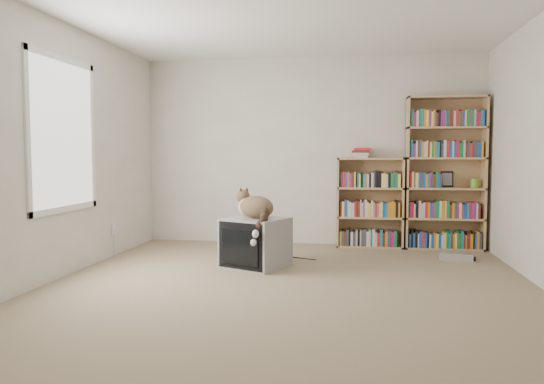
# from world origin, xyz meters

# --- Properties ---
(floor) EXTENTS (4.50, 5.00, 0.01)m
(floor) POSITION_xyz_m (0.00, 0.00, 0.00)
(floor) COLOR gray
(floor) RESTS_ON ground
(wall_back) EXTENTS (4.50, 0.02, 2.50)m
(wall_back) POSITION_xyz_m (0.00, 2.50, 1.25)
(wall_back) COLOR silver
(wall_back) RESTS_ON floor
(wall_front) EXTENTS (4.50, 0.02, 2.50)m
(wall_front) POSITION_xyz_m (0.00, -2.50, 1.25)
(wall_front) COLOR silver
(wall_front) RESTS_ON floor
(wall_left) EXTENTS (0.02, 5.00, 2.50)m
(wall_left) POSITION_xyz_m (-2.25, 0.00, 1.25)
(wall_left) COLOR silver
(wall_left) RESTS_ON floor
(ceiling) EXTENTS (4.50, 5.00, 0.02)m
(ceiling) POSITION_xyz_m (0.00, 0.00, 2.50)
(ceiling) COLOR white
(ceiling) RESTS_ON wall_back
(window) EXTENTS (0.02, 1.22, 1.52)m
(window) POSITION_xyz_m (-2.24, 0.20, 1.40)
(window) COLOR white
(window) RESTS_ON wall_left
(crt_tv) EXTENTS (0.78, 0.75, 0.53)m
(crt_tv) POSITION_xyz_m (-0.46, 0.90, 0.26)
(crt_tv) COLOR gray
(crt_tv) RESTS_ON floor
(cat) EXTENTS (0.54, 0.71, 0.52)m
(cat) POSITION_xyz_m (-0.45, 0.86, 0.61)
(cat) COLOR #372216
(cat) RESTS_ON crt_tv
(bookcase_tall) EXTENTS (0.97, 0.30, 1.93)m
(bookcase_tall) POSITION_xyz_m (1.72, 2.36, 0.91)
(bookcase_tall) COLOR #A57752
(bookcase_tall) RESTS_ON floor
(bookcase_short) EXTENTS (0.85, 0.30, 1.16)m
(bookcase_short) POSITION_xyz_m (0.78, 2.36, 0.53)
(bookcase_short) COLOR #A57752
(bookcase_short) RESTS_ON floor
(book_stack) EXTENTS (0.22, 0.29, 0.13)m
(book_stack) POSITION_xyz_m (0.67, 2.33, 1.23)
(book_stack) COLOR red
(book_stack) RESTS_ON bookcase_short
(green_mug) EXTENTS (0.10, 0.10, 0.11)m
(green_mug) POSITION_xyz_m (2.08, 2.34, 0.84)
(green_mug) COLOR #6CAA30
(green_mug) RESTS_ON bookcase_tall
(framed_print) EXTENTS (0.15, 0.05, 0.20)m
(framed_print) POSITION_xyz_m (1.76, 2.44, 0.89)
(framed_print) COLOR black
(framed_print) RESTS_ON bookcase_tall
(dvd_player) EXTENTS (0.41, 0.33, 0.08)m
(dvd_player) POSITION_xyz_m (1.75, 1.65, 0.04)
(dvd_player) COLOR silver
(dvd_player) RESTS_ON floor
(wall_outlet) EXTENTS (0.01, 0.08, 0.13)m
(wall_outlet) POSITION_xyz_m (-2.24, 1.24, 0.32)
(wall_outlet) COLOR silver
(wall_outlet) RESTS_ON wall_left
(floor_cables) EXTENTS (1.20, 0.70, 0.01)m
(floor_cables) POSITION_xyz_m (-0.32, 1.61, 0.00)
(floor_cables) COLOR black
(floor_cables) RESTS_ON floor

